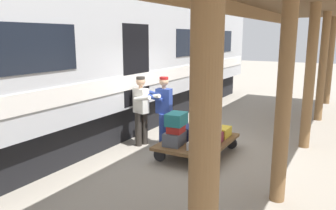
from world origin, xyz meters
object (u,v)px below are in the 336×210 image
object	(u,v)px
suitcase_slate_roller	(175,138)
suitcase_red_plastic	(176,128)
train_car	(91,59)
suitcase_cream_canvas	(212,129)
suitcase_burgundy_valise	(210,138)
luggage_cart	(197,142)
suitcase_yellow_case	(219,131)
porter_in_overalls	(163,109)
suitcase_teal_softside	(176,119)
suitcase_tan_vintage	(196,128)
suitcase_gray_aluminum	(200,145)
porter_by_door	(142,109)
suitcase_navy_fabric	(186,132)

from	to	relation	value
suitcase_slate_roller	suitcase_red_plastic	distance (m)	0.23
train_car	suitcase_cream_canvas	bearing A→B (deg)	176.56
train_car	suitcase_burgundy_valise	bearing A→B (deg)	176.17
luggage_cart	suitcase_slate_roller	size ratio (longest dim) A/B	3.66
suitcase_yellow_case	porter_in_overalls	xyz separation A→B (m)	(1.32, 0.34, 0.47)
suitcase_burgundy_valise	suitcase_yellow_case	distance (m)	0.54
luggage_cart	suitcase_cream_canvas	size ratio (longest dim) A/B	4.67
suitcase_teal_softside	suitcase_burgundy_valise	bearing A→B (deg)	-132.84
train_car	suitcase_tan_vintage	size ratio (longest dim) A/B	30.65
train_car	suitcase_yellow_case	world-z (taller)	train_car
suitcase_red_plastic	suitcase_teal_softside	distance (m)	0.22
suitcase_gray_aluminum	porter_in_overalls	world-z (taller)	porter_in_overalls
porter_by_door	luggage_cart	bearing A→B (deg)	-178.12
suitcase_gray_aluminum	suitcase_slate_roller	size ratio (longest dim) A/B	0.84
suitcase_burgundy_valise	suitcase_red_plastic	bearing A→B (deg)	43.94
suitcase_slate_roller	suitcase_teal_softside	bearing A→B (deg)	145.67
luggage_cart	suitcase_navy_fabric	distance (m)	0.36
luggage_cart	suitcase_yellow_case	size ratio (longest dim) A/B	4.06
suitcase_tan_vintage	suitcase_teal_softside	world-z (taller)	suitcase_teal_softside
suitcase_slate_roller	porter_in_overalls	xyz separation A→B (m)	(0.72, -0.74, 0.44)
suitcase_yellow_case	porter_by_door	bearing A→B (deg)	18.22
porter_by_door	suitcase_red_plastic	bearing A→B (deg)	157.80
suitcase_navy_fabric	porter_by_door	xyz separation A→B (m)	(1.18, 0.05, 0.43)
suitcase_navy_fabric	train_car	bearing A→B (deg)	-4.59
suitcase_gray_aluminum	porter_by_door	xyz separation A→B (m)	(1.78, -0.49, 0.49)
suitcase_burgundy_valise	porter_in_overalls	bearing A→B (deg)	-8.63
suitcase_navy_fabric	suitcase_yellow_case	bearing A→B (deg)	-138.21
suitcase_cream_canvas	porter_in_overalls	xyz separation A→B (m)	(1.34, -0.18, 0.29)
suitcase_teal_softside	train_car	bearing A→B (deg)	-15.02
suitcase_navy_fabric	suitcase_teal_softside	distance (m)	0.73
luggage_cart	suitcase_teal_softside	size ratio (longest dim) A/B	4.01
suitcase_red_plastic	porter_in_overalls	xyz separation A→B (m)	(0.75, -0.75, 0.21)
suitcase_slate_roller	porter_in_overalls	world-z (taller)	porter_in_overalls
suitcase_tan_vintage	porter_in_overalls	distance (m)	0.92
train_car	suitcase_tan_vintage	distance (m)	3.42
suitcase_slate_roller	suitcase_gray_aluminum	bearing A→B (deg)	180.00
suitcase_slate_roller	suitcase_teal_softside	size ratio (longest dim) A/B	1.10
suitcase_gray_aluminum	porter_by_door	bearing A→B (deg)	-15.35
suitcase_gray_aluminum	suitcase_red_plastic	world-z (taller)	suitcase_red_plastic
porter_in_overalls	suitcase_navy_fabric	bearing A→B (deg)	164.40
suitcase_red_plastic	suitcase_cream_canvas	xyz separation A→B (m)	(-0.59, -0.57, -0.08)
suitcase_navy_fabric	suitcase_red_plastic	xyz separation A→B (m)	(-0.04, 0.55, 0.22)
train_car	suitcase_burgundy_valise	size ratio (longest dim) A/B	35.40
suitcase_yellow_case	porter_by_door	size ratio (longest dim) A/B	0.28
suitcase_navy_fabric	porter_in_overalls	size ratio (longest dim) A/B	0.29
suitcase_burgundy_valise	suitcase_gray_aluminum	xyz separation A→B (m)	(0.00, 0.54, -0.02)
train_car	suitcase_red_plastic	distance (m)	3.41
luggage_cart	suitcase_teal_softside	xyz separation A→B (m)	(0.24, 0.58, 0.64)
suitcase_yellow_case	suitcase_teal_softside	bearing A→B (deg)	64.29
suitcase_red_plastic	suitcase_burgundy_valise	bearing A→B (deg)	-136.06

